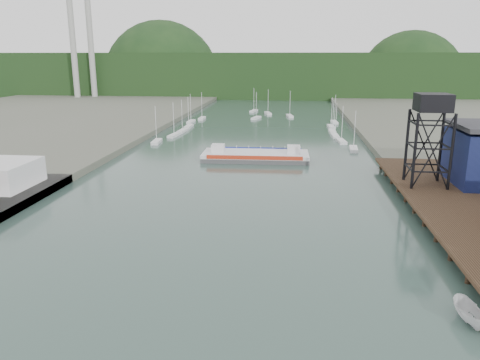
# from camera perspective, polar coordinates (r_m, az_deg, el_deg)

# --- Properties ---
(east_pier) EXTENTS (14.00, 70.00, 2.45)m
(east_pier) POSITION_cam_1_polar(r_m,az_deg,el_deg) (78.44, 25.34, -3.22)
(east_pier) COLOR black
(east_pier) RESTS_ON ground
(lift_tower) EXTENTS (6.50, 6.50, 16.00)m
(lift_tower) POSITION_cam_1_polar(r_m,az_deg,el_deg) (87.34, 22.42, 8.08)
(lift_tower) COLOR black
(lift_tower) RESTS_ON east_pier
(marina_sailboats) EXTENTS (57.71, 92.65, 0.90)m
(marina_sailboats) POSITION_cam_1_polar(r_m,az_deg,el_deg) (166.16, 2.52, 6.60)
(marina_sailboats) COLOR silver
(marina_sailboats) RESTS_ON ground
(smokestacks) EXTENTS (11.20, 8.20, 60.00)m
(smokestacks) POSITION_cam_1_polar(r_m,az_deg,el_deg) (283.49, -18.70, 15.32)
(smokestacks) COLOR #9C9D97
(smokestacks) RESTS_ON ground
(distant_hills) EXTENTS (500.00, 120.00, 80.00)m
(distant_hills) POSITION_cam_1_polar(r_m,az_deg,el_deg) (327.58, 3.83, 12.45)
(distant_hills) COLOR black
(distant_hills) RESTS_ON ground
(chain_ferry) EXTENTS (25.54, 10.89, 3.64)m
(chain_ferry) POSITION_cam_1_polar(r_m,az_deg,el_deg) (112.92, 1.91, 2.99)
(chain_ferry) COLOR #454547
(chain_ferry) RESTS_ON ground
(motorboat) EXTENTS (2.43, 5.34, 2.00)m
(motorboat) POSITION_cam_1_polar(r_m,az_deg,el_deg) (50.33, 26.22, -14.44)
(motorboat) COLOR silver
(motorboat) RESTS_ON ground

